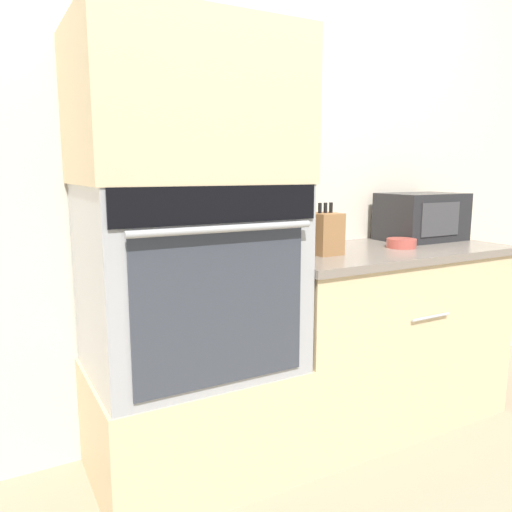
# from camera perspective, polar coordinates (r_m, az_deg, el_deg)

# --- Properties ---
(ground_plane) EXTENTS (12.00, 12.00, 0.00)m
(ground_plane) POSITION_cam_1_polar(r_m,az_deg,el_deg) (2.21, 6.60, -24.13)
(ground_plane) COLOR gray
(wall_back) EXTENTS (8.00, 0.05, 2.50)m
(wall_back) POSITION_cam_1_polar(r_m,az_deg,el_deg) (2.37, -1.82, 10.26)
(wall_back) COLOR beige
(wall_back) RESTS_ON ground_plane
(oven_cabinet_base) EXTENTS (0.79, 0.60, 0.46)m
(oven_cabinet_base) POSITION_cam_1_polar(r_m,az_deg,el_deg) (2.15, -7.27, -17.96)
(oven_cabinet_base) COLOR beige
(oven_cabinet_base) RESTS_ON ground_plane
(wall_oven) EXTENTS (0.77, 0.64, 0.72)m
(wall_oven) POSITION_cam_1_polar(r_m,az_deg,el_deg) (1.95, -7.60, -2.45)
(wall_oven) COLOR #9EA0A5
(wall_oven) RESTS_ON oven_cabinet_base
(oven_cabinet_upper) EXTENTS (0.79, 0.60, 0.55)m
(oven_cabinet_upper) POSITION_cam_1_polar(r_m,az_deg,el_deg) (1.92, -8.08, 16.45)
(oven_cabinet_upper) COLOR beige
(oven_cabinet_upper) RESTS_ON wall_oven
(counter_unit) EXTENTS (1.23, 0.63, 0.86)m
(counter_unit) POSITION_cam_1_polar(r_m,az_deg,el_deg) (2.58, 13.93, -8.54)
(counter_unit) COLOR beige
(counter_unit) RESTS_ON ground_plane
(microwave) EXTENTS (0.43, 0.30, 0.25)m
(microwave) POSITION_cam_1_polar(r_m,az_deg,el_deg) (2.80, 18.39, 4.29)
(microwave) COLOR #232326
(microwave) RESTS_ON counter_unit
(knife_block) EXTENTS (0.12, 0.14, 0.23)m
(knife_block) POSITION_cam_1_polar(r_m,az_deg,el_deg) (2.22, 7.87, 2.58)
(knife_block) COLOR olive
(knife_block) RESTS_ON counter_unit
(bowl) EXTENTS (0.14, 0.14, 0.04)m
(bowl) POSITION_cam_1_polar(r_m,az_deg,el_deg) (2.50, 16.28, 1.42)
(bowl) COLOR #B24C42
(bowl) RESTS_ON counter_unit
(condiment_jar_near) EXTENTS (0.05, 0.05, 0.11)m
(condiment_jar_near) POSITION_cam_1_polar(r_m,az_deg,el_deg) (2.12, 4.89, 1.31)
(condiment_jar_near) COLOR silver
(condiment_jar_near) RESTS_ON counter_unit
(condiment_jar_mid) EXTENTS (0.04, 0.04, 0.06)m
(condiment_jar_mid) POSITION_cam_1_polar(r_m,az_deg,el_deg) (2.38, 5.12, 1.55)
(condiment_jar_mid) COLOR #427047
(condiment_jar_mid) RESTS_ON counter_unit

